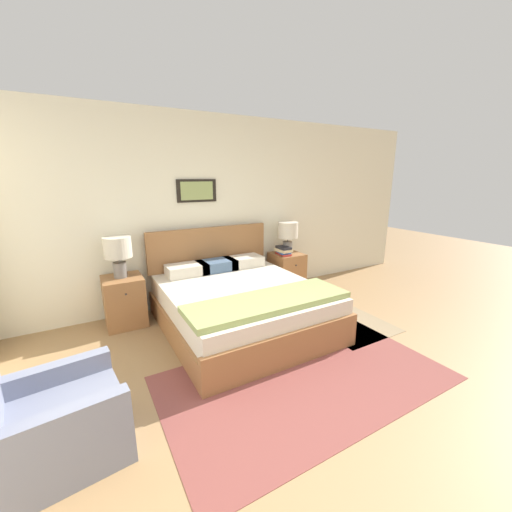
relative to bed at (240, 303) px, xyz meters
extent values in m
plane|color=#99754C|center=(0.09, -1.86, -0.29)|extent=(16.00, 16.00, 0.00)
cube|color=beige|center=(0.09, 1.05, 1.01)|extent=(7.63, 0.06, 2.60)
cube|color=black|center=(-0.13, 1.01, 1.29)|extent=(0.55, 0.02, 0.30)
cube|color=#8E9E5B|center=(-0.13, 1.00, 1.29)|extent=(0.45, 0.00, 0.24)
cube|color=brown|center=(0.05, -1.22, -0.29)|extent=(2.55, 1.47, 0.01)
cube|color=#897556|center=(1.20, -0.56, -0.29)|extent=(0.88, 1.10, 0.01)
cube|color=#936038|center=(0.00, -0.03, -0.15)|extent=(1.74, 1.99, 0.28)
cube|color=#936038|center=(0.00, -1.00, 0.03)|extent=(1.74, 0.06, 0.08)
cube|color=beige|center=(0.00, -0.03, 0.11)|extent=(1.67, 1.91, 0.24)
cube|color=#936038|center=(0.00, 0.93, 0.51)|extent=(1.74, 0.06, 0.56)
cube|color=#8E9E5B|center=(0.00, -0.65, 0.26)|extent=(1.71, 0.56, 0.06)
cube|color=beige|center=(-0.42, 0.70, 0.30)|extent=(0.52, 0.32, 0.14)
cube|color=beige|center=(0.42, 0.70, 0.30)|extent=(0.52, 0.32, 0.14)
cube|color=slate|center=(0.00, 0.70, 0.30)|extent=(0.52, 0.32, 0.14)
cube|color=gray|center=(-1.84, -1.09, -0.10)|extent=(0.82, 0.72, 0.39)
cube|color=gray|center=(-1.87, -0.82, 0.16)|extent=(0.76, 0.19, 0.14)
cube|color=gray|center=(-1.81, -1.36, 0.16)|extent=(0.76, 0.19, 0.14)
cube|color=#936038|center=(-1.21, 0.74, 0.01)|extent=(0.45, 0.46, 0.60)
sphere|color=#332D28|center=(-1.21, 0.50, 0.18)|extent=(0.02, 0.02, 0.02)
cube|color=#936038|center=(1.21, 0.74, 0.01)|extent=(0.45, 0.46, 0.60)
sphere|color=#332D28|center=(1.21, 0.50, 0.18)|extent=(0.02, 0.02, 0.02)
cylinder|color=slate|center=(-1.21, 0.75, 0.40)|extent=(0.15, 0.15, 0.19)
cylinder|color=slate|center=(-1.21, 0.75, 0.53)|extent=(0.02, 0.02, 0.06)
cylinder|color=beige|center=(-1.21, 0.75, 0.68)|extent=(0.31, 0.31, 0.24)
cylinder|color=slate|center=(1.22, 0.75, 0.40)|extent=(0.15, 0.15, 0.19)
cylinder|color=slate|center=(1.22, 0.75, 0.53)|extent=(0.02, 0.02, 0.06)
cylinder|color=beige|center=(1.22, 0.75, 0.68)|extent=(0.31, 0.31, 0.24)
cube|color=#B7332D|center=(1.10, 0.69, 0.32)|extent=(0.16, 0.27, 0.03)
cube|color=#335693|center=(1.10, 0.69, 0.35)|extent=(0.20, 0.25, 0.03)
cube|color=beige|center=(1.10, 0.69, 0.39)|extent=(0.20, 0.27, 0.04)
cube|color=#232328|center=(1.10, 0.69, 0.42)|extent=(0.16, 0.25, 0.03)
camera|label=1|loc=(-1.58, -3.15, 1.49)|focal=22.00mm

